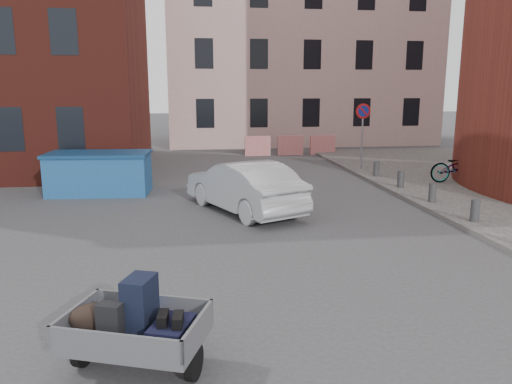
{
  "coord_description": "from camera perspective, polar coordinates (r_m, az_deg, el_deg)",
  "views": [
    {
      "loc": [
        -1.04,
        -9.96,
        3.38
      ],
      "look_at": [
        0.45,
        0.84,
        1.1
      ],
      "focal_mm": 35.0,
      "sensor_mm": 36.0,
      "label": 1
    }
  ],
  "objects": [
    {
      "name": "bollards",
      "position": [
        15.39,
        19.52,
        -0.05
      ],
      "size": [
        0.22,
        9.02,
        0.55
      ],
      "color": "#3A3A3D",
      "rests_on": "sidewalk"
    },
    {
      "name": "bicycle",
      "position": [
        18.93,
        22.19,
        2.68
      ],
      "size": [
        2.09,
        0.82,
        1.08
      ],
      "primitive_type": "imported",
      "rotation": [
        0.0,
        0.0,
        1.52
      ],
      "color": "black",
      "rests_on": "sidewalk"
    },
    {
      "name": "barriers",
      "position": [
        25.66,
        3.96,
        5.34
      ],
      "size": [
        4.7,
        0.18,
        1.0
      ],
      "color": "red",
      "rests_on": "ground"
    },
    {
      "name": "ground",
      "position": [
        10.56,
        -1.83,
        -6.84
      ],
      "size": [
        120.0,
        120.0,
        0.0
      ],
      "primitive_type": "plane",
      "color": "#38383A",
      "rests_on": "ground"
    },
    {
      "name": "dumpster",
      "position": [
        16.91,
        -17.45,
        2.09
      ],
      "size": [
        3.35,
        1.91,
        1.35
      ],
      "rotation": [
        0.0,
        0.0,
        -0.08
      ],
      "color": "#20599B",
      "rests_on": "ground"
    },
    {
      "name": "building_pink",
      "position": [
        32.92,
        4.74,
        18.08
      ],
      "size": [
        16.0,
        8.0,
        14.0
      ],
      "primitive_type": "cube",
      "color": "#C8A29A",
      "rests_on": "ground"
    },
    {
      "name": "silver_car",
      "position": [
        13.8,
        -1.44,
        0.66
      ],
      "size": [
        3.16,
        4.54,
        1.42
      ],
      "primitive_type": "imported",
      "rotation": [
        0.0,
        0.0,
        3.57
      ],
      "color": "#B1B4B9",
      "rests_on": "ground"
    },
    {
      "name": "trailer",
      "position": [
        6.3,
        -13.72,
        -14.61
      ],
      "size": [
        1.88,
        1.98,
        1.2
      ],
      "rotation": [
        0.0,
        0.0,
        -0.35
      ],
      "color": "black",
      "rests_on": "ground"
    },
    {
      "name": "no_parking_sign",
      "position": [
        20.72,
        12.11,
        7.77
      ],
      "size": [
        0.6,
        0.09,
        2.65
      ],
      "color": "gray",
      "rests_on": "sidewalk"
    }
  ]
}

